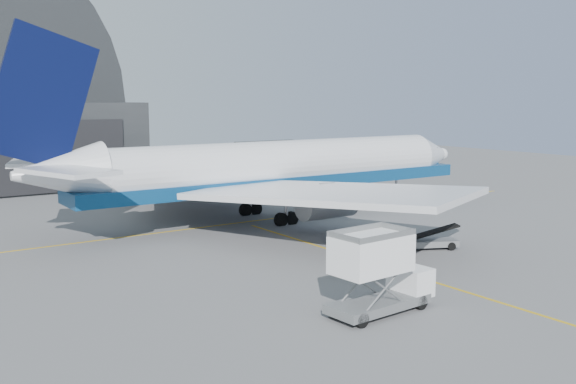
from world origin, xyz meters
TOP-DOWN VIEW (x-y plane):
  - ground at (0.00, 0.00)m, footprint 200.00×200.00m
  - taxi_lines at (0.00, 12.67)m, footprint 80.00×42.12m
  - distant_bldg_a at (38.00, 72.00)m, footprint 14.00×8.00m
  - distant_bldg_b at (55.00, 68.00)m, footprint 8.00×6.00m
  - airliner at (2.96, 19.81)m, footprint 54.05×52.41m
  - catering_truck at (-7.63, -8.75)m, footprint 7.09×3.06m
  - pushback_tug at (2.54, 4.08)m, footprint 4.25×2.79m
  - belt_loader_a at (-1.96, -1.97)m, footprint 4.05×3.22m
  - belt_loader_b at (6.88, 1.13)m, footprint 5.34×3.70m
  - traffic_cone at (2.18, 6.80)m, footprint 0.32×0.32m

SIDE VIEW (x-z plane):
  - ground at x=0.00m, z-range 0.00..0.00m
  - distant_bldg_a at x=38.00m, z-range -2.00..2.00m
  - distant_bldg_b at x=55.00m, z-range -1.40..1.40m
  - taxi_lines at x=0.00m, z-range 0.00..0.02m
  - traffic_cone at x=2.18m, z-range -0.01..0.45m
  - belt_loader_a at x=-1.96m, z-range -0.31..1.29m
  - belt_loader_b at x=6.88m, z-range -0.39..1.65m
  - pushback_tug at x=2.54m, z-range -0.23..1.63m
  - catering_truck at x=-7.63m, z-range 0.03..4.79m
  - airliner at x=2.96m, z-range -4.18..14.79m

